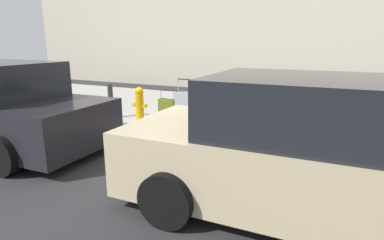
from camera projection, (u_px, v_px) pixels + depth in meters
ground_plane at (170, 139)px, 6.65m from camera, size 40.00×40.00×0.00m
sidewalk_curb at (214, 113)px, 8.82m from camera, size 18.00×5.00×0.14m
suitcase_olive_0 at (332, 128)px, 5.87m from camera, size 0.43×0.24×0.84m
suitcase_maroon_1 at (303, 127)px, 6.01m from camera, size 0.39×0.28×0.61m
suitcase_black_2 at (279, 118)px, 6.23m from camera, size 0.38×0.29×1.01m
suitcase_navy_3 at (254, 119)px, 6.43m from camera, size 0.41×0.22×0.87m
suitcase_red_4 at (229, 119)px, 6.65m from camera, size 0.45×0.24×0.59m
suitcase_teal_5 at (207, 117)px, 6.86m from camera, size 0.41×0.21×0.83m
suitcase_silver_6 at (185, 109)px, 7.06m from camera, size 0.43×0.26×1.08m
suitcase_olive_7 at (168, 111)px, 7.40m from camera, size 0.43×0.21×0.78m
fire_hydrant at (140, 103)px, 7.64m from camera, size 0.39×0.21×0.81m
bollard_post at (111, 101)px, 7.83m from camera, size 0.13×0.13×0.86m
parked_car_beige_0 at (309, 153)px, 3.61m from camera, size 4.44×2.17×1.63m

